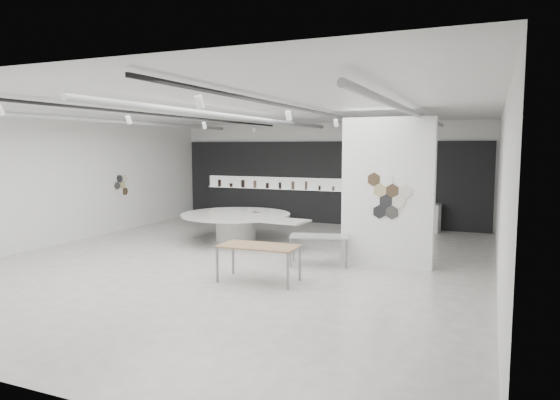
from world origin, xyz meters
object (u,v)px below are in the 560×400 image
at_px(sample_table_wood, 259,248).
at_px(sample_table_stone, 319,238).
at_px(kitchen_counter, 414,216).
at_px(display_island, 237,223).
at_px(partition_column, 388,192).

distance_m(sample_table_wood, sample_table_stone, 2.08).
bearing_deg(kitchen_counter, sample_table_stone, -97.93).
xyz_separation_m(display_island, sample_table_wood, (2.61, -3.94, 0.18)).
height_order(partition_column, kitchen_counter, partition_column).
bearing_deg(sample_table_wood, kitchen_counter, 75.30).
height_order(partition_column, sample_table_stone, partition_column).
bearing_deg(sample_table_stone, display_island, 149.09).
height_order(sample_table_wood, kitchen_counter, kitchen_counter).
relative_size(display_island, sample_table_wood, 2.59).
relative_size(sample_table_wood, sample_table_stone, 1.11).
height_order(display_island, sample_table_wood, display_island).
xyz_separation_m(partition_column, kitchen_counter, (-0.11, 5.53, -1.31)).
xyz_separation_m(display_island, sample_table_stone, (3.33, -1.99, 0.11)).
xyz_separation_m(display_island, kitchen_counter, (4.73, 4.15, -0.06)).
relative_size(partition_column, display_island, 0.81).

